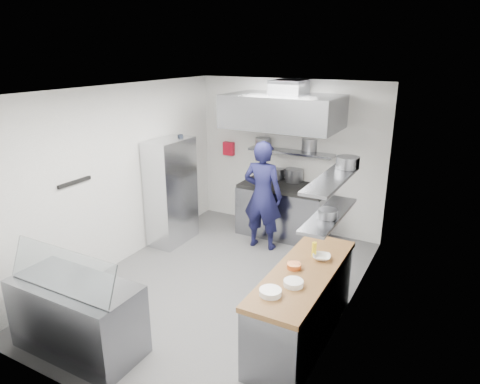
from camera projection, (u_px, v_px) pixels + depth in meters
The scene contains 35 objects.
floor at pixel (221, 283), 6.31m from camera, with size 5.00×5.00×0.00m, color #4A4A4C.
ceiling at pixel (218, 89), 5.42m from camera, with size 5.00×5.00×0.00m, color silver.
wall_back at pixel (289, 156), 7.95m from camera, with size 3.60×0.02×2.80m, color white.
wall_front at pixel (73, 273), 3.78m from camera, with size 3.60×0.02×2.80m, color white.
wall_left at pixel (121, 176), 6.68m from camera, with size 5.00×0.02×2.80m, color white.
wall_right at pixel (350, 217), 5.05m from camera, with size 5.00×0.02×2.80m, color white.
gas_range at pixel (283, 211), 7.87m from camera, with size 1.60×0.80×0.90m, color gray.
cooktop at pixel (284, 187), 7.72m from camera, with size 1.57×0.78×0.06m, color black.
stock_pot_left at pixel (276, 173), 8.08m from camera, with size 0.30×0.30×0.20m, color slate.
stock_pot_mid at pixel (294, 175), 7.90m from camera, with size 0.34×0.34×0.24m, color slate.
over_range_shelf at pixel (291, 152), 7.73m from camera, with size 1.60×0.30×0.04m, color gray.
shelf_pot_a at pixel (263, 143), 7.99m from camera, with size 0.29×0.29×0.18m, color slate.
shelf_pot_b at pixel (311, 144), 7.76m from camera, with size 0.33×0.33×0.22m, color slate.
extractor_hood at pixel (283, 111), 7.14m from camera, with size 1.90×1.15×0.55m, color gray.
hood_duct at pixel (289, 87), 7.21m from camera, with size 0.55×0.55×0.24m, color slate.
red_firebox at pixel (229, 149), 8.46m from camera, with size 0.22×0.10×0.26m, color #B80E24.
chef at pixel (263, 196), 7.21m from camera, with size 0.69×0.45×1.88m, color #13143B.
wire_rack at pixel (171, 192), 7.46m from camera, with size 0.50×0.90×1.85m, color silver.
rack_bin_a at pixel (178, 196), 7.65m from camera, with size 0.14×0.18×0.16m, color white.
rack_bin_b at pixel (188, 164), 7.77m from camera, with size 0.13×0.16×0.15m, color yellow.
rack_jar at pixel (181, 140), 7.39m from camera, with size 0.10×0.10×0.18m, color black.
knife_strip at pixel (75, 182), 5.87m from camera, with size 0.04×0.55×0.05m, color black.
prep_counter_base at pixel (302, 307), 5.01m from camera, with size 0.62×2.00×0.84m, color gray.
prep_counter_top at pixel (304, 272), 4.86m from camera, with size 0.65×2.04×0.06m, color olive.
plate_stack_a at pixel (270, 292), 4.36m from camera, with size 0.23×0.23×0.06m, color white.
plate_stack_b at pixel (293, 283), 4.53m from camera, with size 0.21×0.21×0.06m, color white.
copper_pan at pixel (294, 266), 4.88m from camera, with size 0.16×0.16×0.06m, color #D3733B.
squeeze_bottle at pixel (314, 249), 5.16m from camera, with size 0.06×0.06×0.18m, color yellow.
mixing_bowl at pixel (322, 257), 5.10m from camera, with size 0.22×0.22×0.05m, color white.
wall_shelf_lower at pixel (329, 215), 4.84m from camera, with size 0.30×1.30×0.04m, color gray.
wall_shelf_upper at pixel (332, 179), 4.71m from camera, with size 0.30×1.30×0.04m, color gray.
shelf_pot_c at pixel (328, 214), 4.68m from camera, with size 0.21×0.21×0.10m, color slate.
shelf_pot_d at pixel (348, 162), 5.06m from camera, with size 0.27×0.27×0.14m, color slate.
display_case at pixel (78, 317), 4.81m from camera, with size 1.50×0.70×0.85m, color gray.
display_glass at pixel (61, 270), 4.51m from camera, with size 1.47×0.02×0.45m, color silver.
Camera 1 is at (2.90, -4.75, 3.28)m, focal length 32.00 mm.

